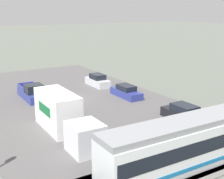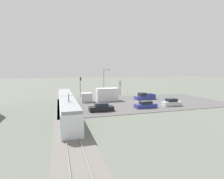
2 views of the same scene
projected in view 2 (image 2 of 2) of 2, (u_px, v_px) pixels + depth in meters
name	position (u px, v px, depth m)	size (l,w,h in m)	color
ground_plane	(142.00, 102.00, 42.88)	(320.00, 320.00, 0.00)	#60665B
road_surface	(142.00, 102.00, 42.87)	(20.69, 39.73, 0.08)	#565454
rail_bed	(66.00, 107.00, 37.55)	(69.50, 4.40, 0.22)	slate
light_rail_tram	(67.00, 105.00, 31.04)	(25.00, 2.58, 4.37)	white
box_truck	(102.00, 95.00, 44.22)	(2.33, 9.41, 3.24)	silver
pickup_truck	(144.00, 97.00, 46.86)	(2.05, 5.47, 1.82)	navy
sedan_car_0	(101.00, 108.00, 33.24)	(1.85, 4.65, 1.53)	black
sedan_car_1	(171.00, 103.00, 38.40)	(1.74, 4.24, 1.59)	silver
sedan_car_2	(146.00, 105.00, 36.21)	(1.70, 4.60, 1.41)	navy
traffic_light_pole	(80.00, 85.00, 50.56)	(0.28, 0.47, 5.86)	#47474C
street_tree	(120.00, 88.00, 55.05)	(1.13, 0.93, 4.75)	brown
street_lamp_near_crossing	(104.00, 80.00, 53.99)	(0.36, 1.95, 8.22)	gray
no_parking_sign	(128.00, 91.00, 55.47)	(0.32, 0.08, 2.11)	gray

